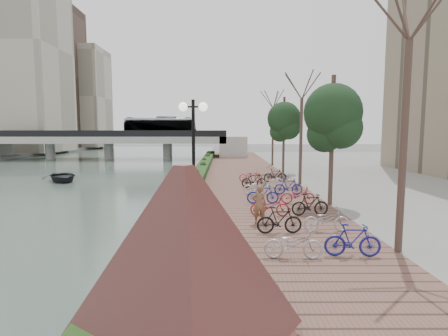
{
  "coord_description": "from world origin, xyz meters",
  "views": [
    {
      "loc": [
        2.55,
        -8.54,
        4.22
      ],
      "look_at": [
        2.59,
        12.72,
        2.0
      ],
      "focal_mm": 28.0,
      "sensor_mm": 36.0,
      "label": 1
    }
  ],
  "objects_px": {
    "pedestrian": "(259,204)",
    "boat": "(62,176)",
    "motorcycle": "(226,254)",
    "lamppost": "(193,138)",
    "granite_monument": "(185,256)"
  },
  "relations": [
    {
      "from": "pedestrian",
      "to": "boat",
      "type": "distance_m",
      "value": 21.62
    },
    {
      "from": "pedestrian",
      "to": "motorcycle",
      "type": "bearing_deg",
      "value": 70.3
    },
    {
      "from": "lamppost",
      "to": "pedestrian",
      "type": "bearing_deg",
      "value": 30.55
    },
    {
      "from": "motorcycle",
      "to": "pedestrian",
      "type": "xyz_separation_m",
      "value": [
        1.39,
        4.74,
        0.36
      ]
    },
    {
      "from": "granite_monument",
      "to": "pedestrian",
      "type": "bearing_deg",
      "value": 75.39
    },
    {
      "from": "motorcycle",
      "to": "lamppost",
      "type": "bearing_deg",
      "value": 89.52
    },
    {
      "from": "lamppost",
      "to": "boat",
      "type": "distance_m",
      "value": 21.4
    },
    {
      "from": "motorcycle",
      "to": "pedestrian",
      "type": "height_order",
      "value": "pedestrian"
    },
    {
      "from": "granite_monument",
      "to": "pedestrian",
      "type": "relative_size",
      "value": 3.11
    },
    {
      "from": "granite_monument",
      "to": "boat",
      "type": "xyz_separation_m",
      "value": [
        -12.98,
        23.57,
        -1.66
      ]
    },
    {
      "from": "granite_monument",
      "to": "motorcycle",
      "type": "relative_size",
      "value": 3.53
    },
    {
      "from": "granite_monument",
      "to": "boat",
      "type": "height_order",
      "value": "granite_monument"
    },
    {
      "from": "granite_monument",
      "to": "pedestrian",
      "type": "distance_m",
      "value": 8.41
    },
    {
      "from": "granite_monument",
      "to": "boat",
      "type": "bearing_deg",
      "value": 118.85
    },
    {
      "from": "motorcycle",
      "to": "boat",
      "type": "distance_m",
      "value": 24.42
    }
  ]
}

